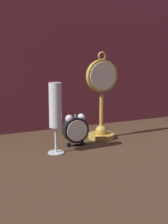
% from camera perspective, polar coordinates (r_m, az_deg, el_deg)
% --- Properties ---
extents(ground_plane, '(4.00, 4.00, 0.00)m').
position_cam_1_polar(ground_plane, '(1.19, 1.61, -5.94)').
color(ground_plane, '#422D1E').
extents(fabric_backdrop_drape, '(1.42, 0.01, 0.62)m').
position_cam_1_polar(fabric_backdrop_drape, '(1.44, -4.15, 9.60)').
color(fabric_backdrop_drape, brown).
rests_on(fabric_backdrop_drape, ground_plane).
extents(pocket_watch_on_stand, '(0.11, 0.09, 0.31)m').
position_cam_1_polar(pocket_watch_on_stand, '(1.31, 2.70, 1.48)').
color(pocket_watch_on_stand, gold).
rests_on(pocket_watch_on_stand, ground_plane).
extents(alarm_clock_twin_bell, '(0.09, 0.03, 0.11)m').
position_cam_1_polar(alarm_clock_twin_bell, '(1.23, -1.32, -2.53)').
color(alarm_clock_twin_bell, black).
rests_on(alarm_clock_twin_bell, ground_plane).
extents(champagne_flute, '(0.05, 0.05, 0.22)m').
position_cam_1_polar(champagne_flute, '(1.14, -4.39, 0.28)').
color(champagne_flute, silver).
rests_on(champagne_flute, ground_plane).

